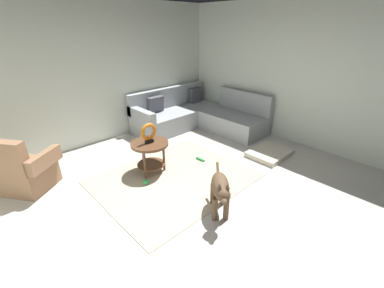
{
  "coord_description": "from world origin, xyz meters",
  "views": [
    {
      "loc": [
        -2.03,
        -1.99,
        2.23
      ],
      "look_at": [
        0.45,
        0.6,
        0.55
      ],
      "focal_mm": 23.84,
      "sensor_mm": 36.0,
      "label": 1
    }
  ],
  "objects_px": {
    "torus_sculpture": "(149,133)",
    "dog_bed_mat": "(270,153)",
    "side_table": "(150,150)",
    "dog": "(220,189)",
    "armchair": "(24,171)",
    "dog_toy_rope": "(200,159)",
    "dog_toy_ball": "(146,182)",
    "sectional_couch": "(197,116)"
  },
  "relations": [
    {
      "from": "armchair",
      "to": "dog_toy_rope",
      "type": "height_order",
      "value": "armchair"
    },
    {
      "from": "dog_toy_rope",
      "to": "dog_bed_mat",
      "type": "bearing_deg",
      "value": -34.3
    },
    {
      "from": "armchair",
      "to": "side_table",
      "type": "distance_m",
      "value": 1.82
    },
    {
      "from": "torus_sculpture",
      "to": "dog_toy_ball",
      "type": "height_order",
      "value": "torus_sculpture"
    },
    {
      "from": "torus_sculpture",
      "to": "dog_bed_mat",
      "type": "height_order",
      "value": "torus_sculpture"
    },
    {
      "from": "dog_bed_mat",
      "to": "dog_toy_ball",
      "type": "relative_size",
      "value": 8.87
    },
    {
      "from": "dog_bed_mat",
      "to": "dog_toy_rope",
      "type": "relative_size",
      "value": 4.38
    },
    {
      "from": "side_table",
      "to": "dog_toy_ball",
      "type": "distance_m",
      "value": 0.53
    },
    {
      "from": "torus_sculpture",
      "to": "dog_bed_mat",
      "type": "distance_m",
      "value": 2.32
    },
    {
      "from": "dog_toy_rope",
      "to": "dog_toy_ball",
      "type": "bearing_deg",
      "value": 177.66
    },
    {
      "from": "armchair",
      "to": "dog_toy_rope",
      "type": "distance_m",
      "value": 2.74
    },
    {
      "from": "sectional_couch",
      "to": "dog_toy_ball",
      "type": "bearing_deg",
      "value": -153.1
    },
    {
      "from": "dog_toy_ball",
      "to": "armchair",
      "type": "bearing_deg",
      "value": 140.42
    },
    {
      "from": "dog_toy_ball",
      "to": "dog_bed_mat",
      "type": "bearing_deg",
      "value": -19.52
    },
    {
      "from": "dog_bed_mat",
      "to": "side_table",
      "type": "bearing_deg",
      "value": 152.17
    },
    {
      "from": "side_table",
      "to": "dog_toy_rope",
      "type": "distance_m",
      "value": 0.99
    },
    {
      "from": "side_table",
      "to": "torus_sculpture",
      "type": "relative_size",
      "value": 1.84
    },
    {
      "from": "sectional_couch",
      "to": "armchair",
      "type": "xyz_separation_m",
      "value": [
        -3.58,
        -0.05,
        0.03
      ]
    },
    {
      "from": "dog",
      "to": "torus_sculpture",
      "type": "bearing_deg",
      "value": -45.37
    },
    {
      "from": "armchair",
      "to": "dog",
      "type": "height_order",
      "value": "armchair"
    },
    {
      "from": "torus_sculpture",
      "to": "dog",
      "type": "xyz_separation_m",
      "value": [
        0.03,
        -1.45,
        -0.33
      ]
    },
    {
      "from": "dog",
      "to": "dog_toy_ball",
      "type": "xyz_separation_m",
      "value": [
        -0.32,
        1.21,
        -0.33
      ]
    },
    {
      "from": "torus_sculpture",
      "to": "armchair",
      "type": "bearing_deg",
      "value": 152.02
    },
    {
      "from": "side_table",
      "to": "dog_toy_rope",
      "type": "bearing_deg",
      "value": -18.37
    },
    {
      "from": "armchair",
      "to": "dog_bed_mat",
      "type": "bearing_deg",
      "value": 26.41
    },
    {
      "from": "armchair",
      "to": "side_table",
      "type": "relative_size",
      "value": 1.67
    },
    {
      "from": "sectional_couch",
      "to": "side_table",
      "type": "bearing_deg",
      "value": -155.39
    },
    {
      "from": "side_table",
      "to": "dog",
      "type": "relative_size",
      "value": 0.92
    },
    {
      "from": "side_table",
      "to": "dog",
      "type": "xyz_separation_m",
      "value": [
        0.03,
        -1.45,
        -0.04
      ]
    },
    {
      "from": "dog_toy_ball",
      "to": "dog_toy_rope",
      "type": "relative_size",
      "value": 0.49
    },
    {
      "from": "side_table",
      "to": "dog_toy_ball",
      "type": "bearing_deg",
      "value": -139.6
    },
    {
      "from": "side_table",
      "to": "dog",
      "type": "bearing_deg",
      "value": -88.69
    },
    {
      "from": "armchair",
      "to": "dog_toy_ball",
      "type": "distance_m",
      "value": 1.74
    },
    {
      "from": "side_table",
      "to": "dog",
      "type": "distance_m",
      "value": 1.45
    },
    {
      "from": "side_table",
      "to": "armchair",
      "type": "bearing_deg",
      "value": 152.02
    },
    {
      "from": "armchair",
      "to": "dog_bed_mat",
      "type": "distance_m",
      "value": 4.05
    },
    {
      "from": "side_table",
      "to": "dog_bed_mat",
      "type": "distance_m",
      "value": 2.25
    },
    {
      "from": "torus_sculpture",
      "to": "dog_bed_mat",
      "type": "xyz_separation_m",
      "value": [
        1.97,
        -1.04,
        -0.67
      ]
    },
    {
      "from": "dog_bed_mat",
      "to": "dog_toy_rope",
      "type": "height_order",
      "value": "dog_bed_mat"
    },
    {
      "from": "sectional_couch",
      "to": "armchair",
      "type": "bearing_deg",
      "value": -179.2
    },
    {
      "from": "armchair",
      "to": "dog_toy_rope",
      "type": "xyz_separation_m",
      "value": [
        2.47,
        -1.14,
        -0.3
      ]
    },
    {
      "from": "torus_sculpture",
      "to": "dog_bed_mat",
      "type": "bearing_deg",
      "value": -27.83
    }
  ]
}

